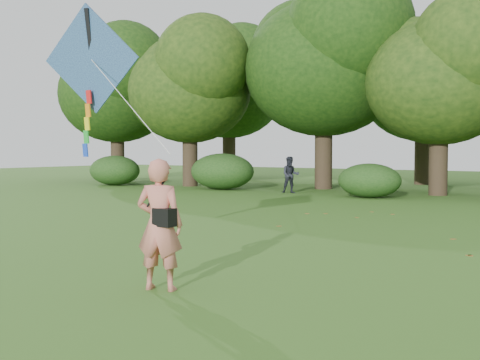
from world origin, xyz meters
The scene contains 7 objects.
ground centered at (0.00, 0.00, 0.00)m, with size 100.00×100.00×0.00m, color #265114.
man_kite_flyer centered at (-0.35, -0.06, 0.95)m, with size 0.69×0.45×1.90m, color #CD7260.
bystander_left centered at (-7.94, 17.47, 0.84)m, with size 0.81×0.63×1.68m, color #22242E.
crossbody_bag centered at (-0.23, -0.09, 1.07)m, with size 0.43×0.20×0.73m.
flying_kite centered at (-3.52, 1.58, 3.71)m, with size 4.46×1.99×2.92m.
shrub_band centered at (-0.72, 17.60, 0.86)m, with size 39.15×3.22×1.88m.
fallen_leaves centered at (-0.11, 7.69, 0.01)m, with size 7.84×13.88×0.01m.
Camera 1 is at (5.40, -6.54, 2.04)m, focal length 45.00 mm.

